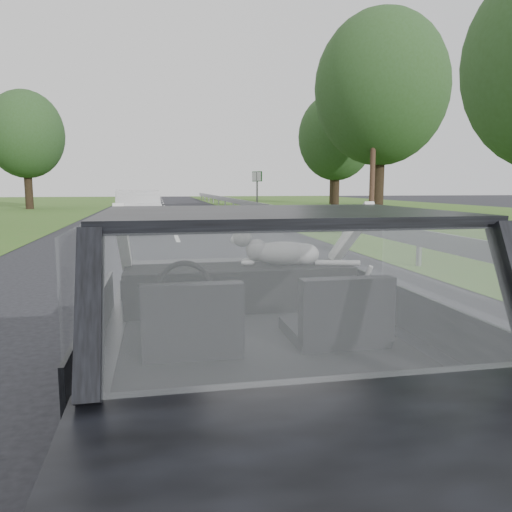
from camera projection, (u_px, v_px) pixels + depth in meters
name	position (u px, v px, depth m)	size (l,w,h in m)	color
ground	(257.00, 444.00, 3.04)	(140.00, 140.00, 0.00)	#2F3036
subject_car	(257.00, 329.00, 2.94)	(1.80, 4.00, 1.45)	black
dashboard	(239.00, 287.00, 3.53)	(1.58, 0.45, 0.30)	black
driver_seat	(192.00, 320.00, 2.56)	(0.50, 0.72, 0.42)	black
passenger_seat	(339.00, 312.00, 2.72)	(0.50, 0.72, 0.42)	black
steering_wheel	(185.00, 288.00, 3.16)	(0.36, 0.36, 0.04)	black
cat	(284.00, 252.00, 3.56)	(0.65, 0.20, 0.29)	#959595
guardrail	(340.00, 222.00, 13.50)	(0.05, 90.00, 0.32)	gray
other_car	(138.00, 210.00, 17.40)	(1.69, 4.28, 1.41)	silver
highway_sign	(257.00, 192.00, 28.16)	(0.09, 0.94, 2.35)	#17561E
utility_pole	(373.00, 140.00, 21.38)	(0.23, 0.23, 7.01)	#452E21
tree_1	(380.00, 119.00, 22.76)	(6.02, 6.02, 9.12)	#24421B
tree_2	(336.00, 154.00, 29.86)	(4.52, 4.52, 6.84)	#24421B
tree_3	(333.00, 155.00, 41.81)	(5.41, 5.41, 8.19)	#24421B
tree_6	(26.00, 152.00, 32.67)	(4.95, 4.95, 7.50)	#24421B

